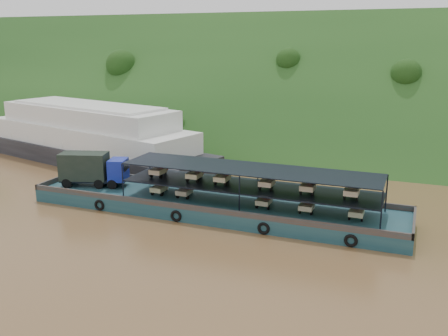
% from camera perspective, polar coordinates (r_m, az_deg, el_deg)
% --- Properties ---
extents(ground, '(160.00, 160.00, 0.00)m').
position_cam_1_polar(ground, '(46.88, 0.92, -4.87)').
color(ground, brown).
rests_on(ground, ground).
extents(hillside, '(140.00, 39.60, 39.60)m').
position_cam_1_polar(hillside, '(80.46, 10.08, 3.09)').
color(hillside, '#193D16').
rests_on(hillside, ground).
extents(cargo_barge, '(35.00, 7.18, 4.57)m').
position_cam_1_polar(cargo_barge, '(46.42, -2.52, -3.60)').
color(cargo_barge, '#133744').
rests_on(cargo_barge, ground).
extents(passenger_ferry, '(38.30, 18.08, 7.52)m').
position_cam_1_polar(passenger_ferry, '(67.79, -15.18, 3.52)').
color(passenger_ferry, black).
rests_on(passenger_ferry, ground).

